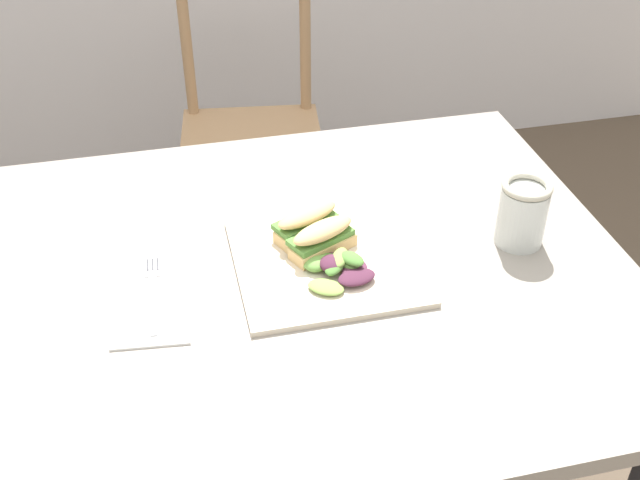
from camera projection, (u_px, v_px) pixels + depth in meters
dining_table at (261, 333)px, 1.34m from camera, size 1.24×0.91×0.74m
chair_wooden_far at (251, 132)px, 2.27m from camera, size 0.45×0.45×0.87m
plate_lunch at (326, 261)px, 1.29m from camera, size 0.29×0.29×0.01m
sandwich_half_front at (322, 238)px, 1.29m from camera, size 0.12×0.10×0.06m
sandwich_half_back at (307, 222)px, 1.32m from camera, size 0.12×0.10×0.06m
salad_mixed_greens at (336, 266)px, 1.25m from camera, size 0.12×0.12×0.03m
napkin_folded at (154, 297)px, 1.22m from camera, size 0.14×0.24×0.00m
fork_on_napkin at (153, 288)px, 1.24m from camera, size 0.03×0.19×0.00m
mason_jar_iced_tea at (522, 216)px, 1.31m from camera, size 0.08×0.08×0.12m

